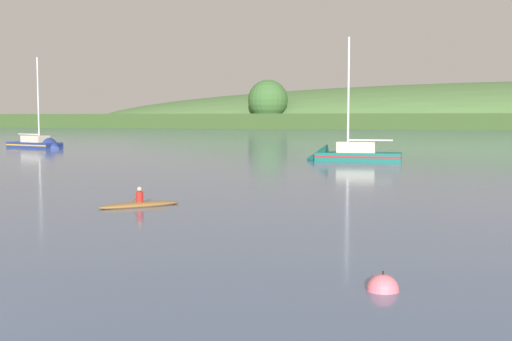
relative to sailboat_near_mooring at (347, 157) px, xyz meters
name	(u,v)px	position (x,y,z in m)	size (l,w,h in m)	color
sailboat_near_mooring	(347,157)	(0.00, 0.00, 0.00)	(9.05, 3.84, 12.75)	#0F564C
sailboat_far_left	(40,146)	(-43.33, 11.47, -0.06)	(9.59, 4.95, 13.15)	navy
canoe_with_paddler	(140,204)	(-2.29, -34.65, -0.24)	(3.05, 3.50, 1.02)	brown
mooring_buoy_foreground	(383,291)	(10.46, -45.73, -0.34)	(0.77, 0.77, 0.85)	#E06675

